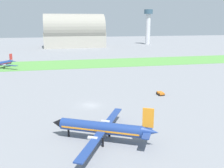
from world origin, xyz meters
name	(u,v)px	position (x,y,z in m)	size (l,w,h in m)	color
ground_plane	(90,105)	(0.00, 0.00, 0.00)	(600.00, 600.00, 0.00)	gray
grass_taxiway_strip	(72,64)	(0.00, 67.19, 0.04)	(360.00, 28.00, 0.08)	#549342
airplane_taxiing_turboprop	(0,64)	(-33.18, 61.99, 2.20)	(16.94, 14.99, 6.02)	navy
airplane_foreground_turboprop	(103,128)	(-0.35, -20.64, 2.56)	(18.53, 21.29, 6.99)	navy
baggage_cart_near_gate	(160,93)	(21.66, 4.92, 0.57)	(1.82, 2.45, 0.90)	orange
hangar_distant	(74,33)	(8.31, 155.76, 12.09)	(49.88, 24.78, 27.21)	#B2AD9E
control_tower	(148,24)	(78.13, 169.46, 19.07)	(8.00, 8.00, 31.88)	silver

